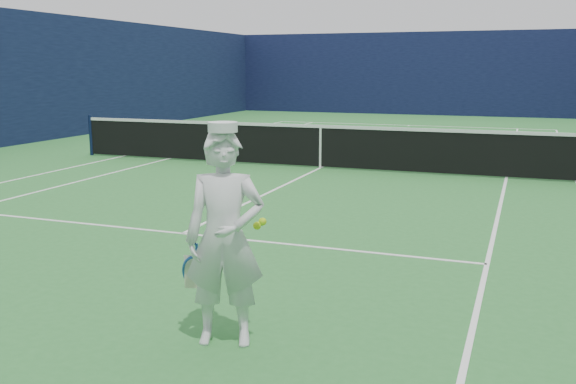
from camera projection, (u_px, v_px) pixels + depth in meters
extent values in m
plane|color=#2C7531|center=(320.00, 168.00, 14.92)|extent=(80.00, 80.00, 0.00)
cube|color=white|center=(409.00, 125.00, 25.85)|extent=(11.03, 0.06, 0.01)
cube|color=white|center=(121.00, 157.00, 16.80)|extent=(0.06, 23.83, 0.01)
cube|color=white|center=(166.00, 159.00, 16.33)|extent=(0.06, 23.77, 0.01)
cube|color=white|center=(506.00, 178.00, 13.51)|extent=(0.06, 23.77, 0.01)
cube|color=white|center=(380.00, 139.00, 20.80)|extent=(8.23, 0.06, 0.01)
cube|color=white|center=(183.00, 234.00, 9.03)|extent=(8.23, 0.06, 0.01)
cube|color=white|center=(320.00, 168.00, 14.92)|extent=(0.06, 12.80, 0.01)
cube|color=white|center=(409.00, 126.00, 25.71)|extent=(0.06, 0.30, 0.01)
cube|color=#0F1438|center=(433.00, 74.00, 31.09)|extent=(20.12, 0.12, 4.00)
cylinder|color=#141E4C|center=(91.00, 135.00, 17.01)|extent=(0.09, 0.09, 1.07)
cube|color=black|center=(320.00, 147.00, 14.82)|extent=(12.79, 0.02, 0.92)
cube|color=white|center=(321.00, 126.00, 14.73)|extent=(12.79, 0.04, 0.07)
cube|color=white|center=(320.00, 148.00, 14.83)|extent=(0.05, 0.03, 0.94)
imported|color=white|center=(225.00, 239.00, 5.31)|extent=(0.77, 0.62, 1.82)
cylinder|color=white|center=(223.00, 127.00, 5.14)|extent=(0.24, 0.24, 0.08)
cube|color=white|center=(225.00, 129.00, 5.27)|extent=(0.20, 0.15, 0.02)
cylinder|color=navy|center=(193.00, 233.00, 5.40)|extent=(0.06, 0.10, 0.22)
cube|color=#1C479A|center=(197.00, 251.00, 5.48)|extent=(0.03, 0.03, 0.14)
torus|color=#1C479A|center=(197.00, 272.00, 5.59)|extent=(0.31, 0.19, 0.29)
cube|color=beige|center=(197.00, 272.00, 5.59)|extent=(0.21, 0.07, 0.30)
sphere|color=#C5E71A|center=(257.00, 226.00, 5.39)|extent=(0.07, 0.07, 0.07)
sphere|color=#C5E71A|center=(263.00, 222.00, 5.40)|extent=(0.07, 0.07, 0.07)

